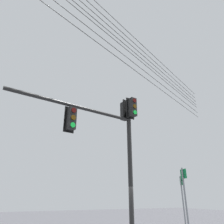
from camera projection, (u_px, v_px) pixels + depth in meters
signal_mast_assembly at (113, 134)px, 9.26m from camera, size 1.56×5.62×6.55m
route_sign_primary at (184, 203)px, 9.92m from camera, size 0.33×0.14×3.05m
route_sign_secondary at (186, 201)px, 8.17m from camera, size 0.39×0.13×3.20m
overhead_wire_span at (136, 54)px, 12.30m from camera, size 8.41×18.04×2.61m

